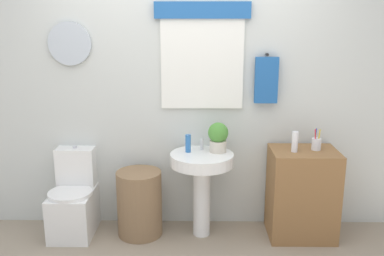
{
  "coord_description": "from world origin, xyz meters",
  "views": [
    {
      "loc": [
        0.13,
        -2.62,
        1.86
      ],
      "look_at": [
        0.08,
        0.8,
        1.0
      ],
      "focal_mm": 39.55,
      "sensor_mm": 36.0,
      "label": 1
    }
  ],
  "objects_px": {
    "wooden_cabinet": "(302,193)",
    "soap_bottle": "(188,143)",
    "laundry_hamper": "(140,203)",
    "pedestal_sink": "(202,173)",
    "toilet": "(74,201)",
    "lotion_bottle": "(295,142)",
    "potted_plant": "(218,137)",
    "toothbrush_cup": "(316,144)"
  },
  "relations": [
    {
      "from": "toilet",
      "to": "wooden_cabinet",
      "type": "distance_m",
      "value": 2.03
    },
    {
      "from": "wooden_cabinet",
      "to": "toothbrush_cup",
      "type": "bearing_deg",
      "value": 11.46
    },
    {
      "from": "laundry_hamper",
      "to": "potted_plant",
      "type": "distance_m",
      "value": 0.92
    },
    {
      "from": "toilet",
      "to": "laundry_hamper",
      "type": "distance_m",
      "value": 0.59
    },
    {
      "from": "wooden_cabinet",
      "to": "soap_bottle",
      "type": "height_order",
      "value": "soap_bottle"
    },
    {
      "from": "soap_bottle",
      "to": "lotion_bottle",
      "type": "height_order",
      "value": "lotion_bottle"
    },
    {
      "from": "potted_plant",
      "to": "toilet",
      "type": "bearing_deg",
      "value": -178.91
    },
    {
      "from": "potted_plant",
      "to": "wooden_cabinet",
      "type": "bearing_deg",
      "value": -4.63
    },
    {
      "from": "wooden_cabinet",
      "to": "toothbrush_cup",
      "type": "relative_size",
      "value": 4.27
    },
    {
      "from": "wooden_cabinet",
      "to": "toothbrush_cup",
      "type": "distance_m",
      "value": 0.46
    },
    {
      "from": "laundry_hamper",
      "to": "toothbrush_cup",
      "type": "bearing_deg",
      "value": 0.75
    },
    {
      "from": "toilet",
      "to": "lotion_bottle",
      "type": "relative_size",
      "value": 4.39
    },
    {
      "from": "lotion_bottle",
      "to": "wooden_cabinet",
      "type": "bearing_deg",
      "value": 21.91
    },
    {
      "from": "wooden_cabinet",
      "to": "toilet",
      "type": "bearing_deg",
      "value": 179.0
    },
    {
      "from": "pedestal_sink",
      "to": "lotion_bottle",
      "type": "distance_m",
      "value": 0.84
    },
    {
      "from": "pedestal_sink",
      "to": "toothbrush_cup",
      "type": "bearing_deg",
      "value": 1.18
    },
    {
      "from": "soap_bottle",
      "to": "toilet",
      "type": "bearing_deg",
      "value": -179.19
    },
    {
      "from": "wooden_cabinet",
      "to": "soap_bottle",
      "type": "distance_m",
      "value": 1.09
    },
    {
      "from": "pedestal_sink",
      "to": "toilet",
      "type": "bearing_deg",
      "value": 178.22
    },
    {
      "from": "laundry_hamper",
      "to": "pedestal_sink",
      "type": "distance_m",
      "value": 0.62
    },
    {
      "from": "pedestal_sink",
      "to": "toothbrush_cup",
      "type": "relative_size",
      "value": 4.09
    },
    {
      "from": "wooden_cabinet",
      "to": "potted_plant",
      "type": "bearing_deg",
      "value": 175.37
    },
    {
      "from": "lotion_bottle",
      "to": "toothbrush_cup",
      "type": "height_order",
      "value": "toothbrush_cup"
    },
    {
      "from": "toilet",
      "to": "potted_plant",
      "type": "height_order",
      "value": "potted_plant"
    },
    {
      "from": "pedestal_sink",
      "to": "laundry_hamper",
      "type": "bearing_deg",
      "value": 180.0
    },
    {
      "from": "toilet",
      "to": "potted_plant",
      "type": "xyz_separation_m",
      "value": [
        1.28,
        0.02,
        0.6
      ]
    },
    {
      "from": "potted_plant",
      "to": "laundry_hamper",
      "type": "bearing_deg",
      "value": -175.04
    },
    {
      "from": "toothbrush_cup",
      "to": "potted_plant",
      "type": "bearing_deg",
      "value": 177.28
    },
    {
      "from": "toilet",
      "to": "potted_plant",
      "type": "distance_m",
      "value": 1.42
    },
    {
      "from": "wooden_cabinet",
      "to": "potted_plant",
      "type": "xyz_separation_m",
      "value": [
        -0.74,
        0.06,
        0.5
      ]
    },
    {
      "from": "potted_plant",
      "to": "toothbrush_cup",
      "type": "height_order",
      "value": "potted_plant"
    },
    {
      "from": "wooden_cabinet",
      "to": "toothbrush_cup",
      "type": "height_order",
      "value": "toothbrush_cup"
    },
    {
      "from": "pedestal_sink",
      "to": "wooden_cabinet",
      "type": "bearing_deg",
      "value": 0.0
    },
    {
      "from": "wooden_cabinet",
      "to": "soap_bottle",
      "type": "relative_size",
      "value": 5.07
    },
    {
      "from": "soap_bottle",
      "to": "lotion_bottle",
      "type": "distance_m",
      "value": 0.91
    },
    {
      "from": "soap_bottle",
      "to": "pedestal_sink",
      "type": "bearing_deg",
      "value": -22.62
    },
    {
      "from": "pedestal_sink",
      "to": "soap_bottle",
      "type": "bearing_deg",
      "value": 157.38
    },
    {
      "from": "pedestal_sink",
      "to": "potted_plant",
      "type": "height_order",
      "value": "potted_plant"
    },
    {
      "from": "pedestal_sink",
      "to": "wooden_cabinet",
      "type": "distance_m",
      "value": 0.9
    },
    {
      "from": "potted_plant",
      "to": "lotion_bottle",
      "type": "xyz_separation_m",
      "value": [
        0.64,
        -0.1,
        -0.02
      ]
    },
    {
      "from": "wooden_cabinet",
      "to": "lotion_bottle",
      "type": "xyz_separation_m",
      "value": [
        -0.1,
        -0.04,
        0.48
      ]
    },
    {
      "from": "wooden_cabinet",
      "to": "soap_bottle",
      "type": "xyz_separation_m",
      "value": [
        -1.0,
        0.05,
        0.44
      ]
    }
  ]
}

